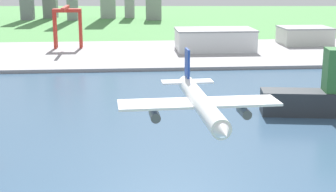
{
  "coord_description": "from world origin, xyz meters",
  "views": [
    {
      "loc": [
        -26.18,
        78.18,
        67.77
      ],
      "look_at": [
        -14.23,
        219.21,
        32.46
      ],
      "focal_mm": 53.68,
      "sensor_mm": 36.0,
      "label": 1
    }
  ],
  "objects_px": {
    "port_crane_red": "(67,18)",
    "container_barge": "(332,91)",
    "warehouse_annex": "(305,35)",
    "warehouse_main": "(215,39)",
    "airplane_landing": "(201,103)"
  },
  "relations": [
    {
      "from": "port_crane_red",
      "to": "warehouse_annex",
      "type": "bearing_deg",
      "value": 2.15
    },
    {
      "from": "port_crane_red",
      "to": "warehouse_main",
      "type": "relative_size",
      "value": 0.64
    },
    {
      "from": "port_crane_red",
      "to": "container_barge",
      "type": "bearing_deg",
      "value": -55.24
    },
    {
      "from": "port_crane_red",
      "to": "warehouse_main",
      "type": "height_order",
      "value": "port_crane_red"
    },
    {
      "from": "warehouse_main",
      "to": "warehouse_annex",
      "type": "distance_m",
      "value": 92.94
    },
    {
      "from": "airplane_landing",
      "to": "warehouse_main",
      "type": "bearing_deg",
      "value": 79.37
    },
    {
      "from": "airplane_landing",
      "to": "port_crane_red",
      "type": "height_order",
      "value": "airplane_landing"
    },
    {
      "from": "container_barge",
      "to": "port_crane_red",
      "type": "distance_m",
      "value": 259.86
    },
    {
      "from": "port_crane_red",
      "to": "airplane_landing",
      "type": "bearing_deg",
      "value": -79.39
    },
    {
      "from": "container_barge",
      "to": "warehouse_main",
      "type": "bearing_deg",
      "value": 96.77
    },
    {
      "from": "port_crane_red",
      "to": "warehouse_annex",
      "type": "xyz_separation_m",
      "value": [
        213.47,
        8.0,
        -18.55
      ]
    },
    {
      "from": "warehouse_main",
      "to": "warehouse_annex",
      "type": "relative_size",
      "value": 1.46
    },
    {
      "from": "warehouse_annex",
      "to": "container_barge",
      "type": "bearing_deg",
      "value": -106.54
    },
    {
      "from": "port_crane_red",
      "to": "warehouse_annex",
      "type": "height_order",
      "value": "port_crane_red"
    },
    {
      "from": "container_barge",
      "to": "port_crane_red",
      "type": "relative_size",
      "value": 1.44
    }
  ]
}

